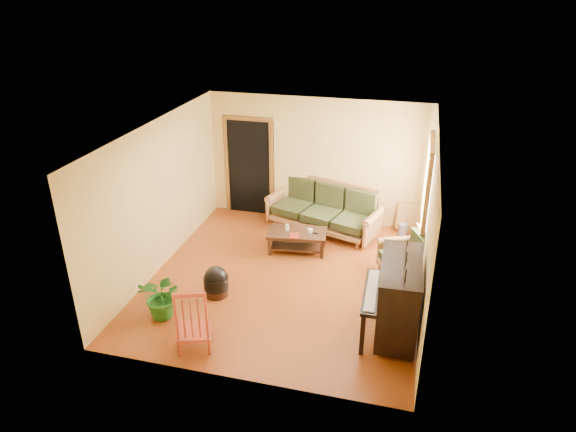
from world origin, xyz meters
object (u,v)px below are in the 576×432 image
(coffee_table, at_px, (297,241))
(footstool, at_px, (216,284))
(sofa, at_px, (323,209))
(ceramic_crock, at_px, (403,229))
(piano, at_px, (398,299))
(red_chair, at_px, (193,316))
(armchair, at_px, (403,255))
(potted_plant, at_px, (163,296))

(coffee_table, distance_m, footstool, 2.00)
(sofa, bearing_deg, ceramic_crock, 25.37)
(piano, distance_m, red_chair, 2.88)
(sofa, relative_size, red_chair, 2.25)
(coffee_table, bearing_deg, ceramic_crock, 31.53)
(sofa, distance_m, ceramic_crock, 1.67)
(armchair, relative_size, potted_plant, 1.16)
(armchair, bearing_deg, piano, -114.35)
(coffee_table, bearing_deg, red_chair, -103.49)
(coffee_table, height_order, piano, piano)
(footstool, bearing_deg, potted_plant, -125.88)
(sofa, bearing_deg, armchair, -22.85)
(sofa, height_order, armchair, sofa)
(red_chair, bearing_deg, footstool, 79.48)
(coffee_table, distance_m, ceramic_crock, 2.25)
(piano, distance_m, footstool, 2.93)
(sofa, distance_m, piano, 3.44)
(piano, xyz_separation_m, footstool, (-2.89, 0.28, -0.39))
(ceramic_crock, bearing_deg, potted_plant, -132.38)
(sofa, height_order, footstool, sofa)
(ceramic_crock, bearing_deg, footstool, -133.86)
(sofa, xyz_separation_m, potted_plant, (-1.77, -3.48, -0.12))
(piano, distance_m, ceramic_crock, 3.27)
(armchair, bearing_deg, ceramic_crock, 67.86)
(armchair, bearing_deg, footstool, -179.86)
(red_chair, relative_size, ceramic_crock, 4.48)
(sofa, relative_size, armchair, 2.67)
(footstool, bearing_deg, sofa, 65.76)
(armchair, height_order, red_chair, red_chair)
(piano, height_order, red_chair, piano)
(red_chair, xyz_separation_m, ceramic_crock, (2.64, 4.22, -0.39))
(armchair, bearing_deg, sofa, 115.50)
(red_chair, xyz_separation_m, potted_plant, (-0.74, 0.52, -0.14))
(coffee_table, bearing_deg, footstool, -117.42)
(coffee_table, height_order, armchair, armchair)
(sofa, distance_m, armchair, 2.19)
(sofa, relative_size, coffee_table, 2.08)
(armchair, xyz_separation_m, potted_plant, (-3.44, -2.07, -0.06))
(sofa, height_order, piano, piano)
(coffee_table, xyz_separation_m, armchair, (1.97, -0.46, 0.23))
(sofa, relative_size, ceramic_crock, 10.09)
(armchair, xyz_separation_m, red_chair, (-2.70, -2.58, 0.08))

